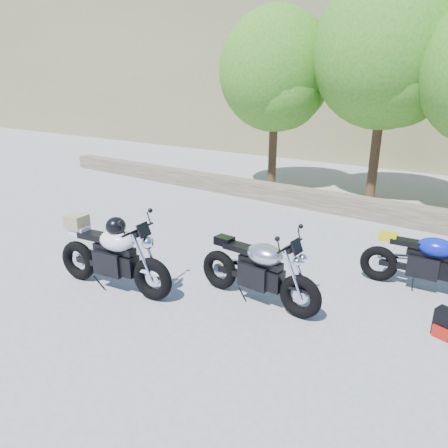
% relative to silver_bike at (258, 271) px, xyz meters
% --- Properties ---
extents(ground, '(90.00, 90.00, 0.00)m').
position_rel_silver_bike_xyz_m(ground, '(-1.58, -0.06, -0.52)').
color(ground, gray).
rests_on(ground, ground).
extents(stone_wall, '(22.00, 0.55, 0.50)m').
position_rel_silver_bike_xyz_m(stone_wall, '(-1.58, 5.44, -0.27)').
color(stone_wall, '#4C4432').
rests_on(stone_wall, ground).
extents(tree_decid_left, '(3.67, 3.67, 5.62)m').
position_rel_silver_bike_xyz_m(tree_decid_left, '(-3.98, 7.08, 3.11)').
color(tree_decid_left, '#382314').
rests_on(tree_decid_left, ground).
extents(tree_decid_mid, '(4.08, 4.08, 6.24)m').
position_rel_silver_bike_xyz_m(tree_decid_mid, '(-0.68, 7.48, 3.52)').
color(tree_decid_mid, '#382314').
rests_on(tree_decid_mid, ground).
extents(silver_bike, '(2.14, 0.68, 1.07)m').
position_rel_silver_bike_xyz_m(silver_bike, '(0.00, 0.00, 0.00)').
color(silver_bike, black).
rests_on(silver_bike, ground).
extents(white_bike, '(2.27, 0.76, 1.26)m').
position_rel_silver_bike_xyz_m(white_bike, '(-2.12, -1.08, 0.09)').
color(white_bike, black).
rests_on(white_bike, ground).
extents(blue_bike, '(2.03, 0.64, 1.02)m').
position_rel_silver_bike_xyz_m(blue_bike, '(1.94, 1.98, -0.03)').
color(blue_bike, black).
rests_on(blue_bike, ground).
extents(backpack, '(0.33, 0.30, 0.38)m').
position_rel_silver_bike_xyz_m(backpack, '(2.49, 0.75, -0.34)').
color(backpack, black).
rests_on(backpack, ground).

